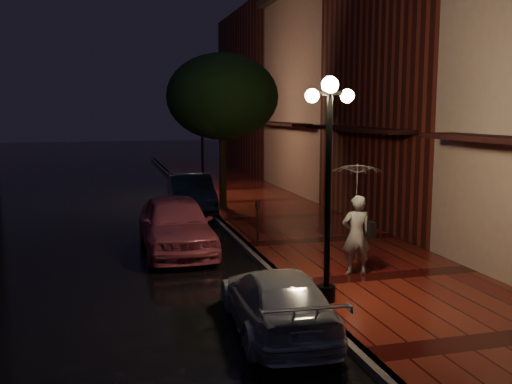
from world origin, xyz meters
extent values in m
plane|color=black|center=(0.00, 0.00, 0.00)|extent=(120.00, 120.00, 0.00)
cube|color=#4E100D|center=(2.25, 0.00, 0.07)|extent=(4.50, 60.00, 0.15)
cube|color=#595451|center=(0.00, 0.00, 0.07)|extent=(0.25, 60.00, 0.15)
cube|color=#511914|center=(7.00, 2.00, 5.50)|extent=(5.00, 8.00, 11.00)
cube|color=#8C5951|center=(7.00, 10.00, 4.50)|extent=(5.00, 8.00, 9.00)
cube|color=#511914|center=(7.00, 20.00, 5.00)|extent=(5.00, 12.00, 10.00)
cylinder|color=black|center=(0.35, -5.00, 2.15)|extent=(0.12, 0.12, 4.00)
cylinder|color=black|center=(0.35, -5.00, 0.30)|extent=(0.36, 0.36, 0.30)
cube|color=black|center=(0.35, -5.00, 4.15)|extent=(0.70, 0.08, 0.08)
sphere|color=#FFDA99|center=(0.35, -5.00, 4.30)|extent=(0.32, 0.32, 0.32)
sphere|color=#FFDA99|center=(0.00, -5.00, 4.10)|extent=(0.26, 0.26, 0.26)
sphere|color=#FFDA99|center=(0.70, -5.00, 4.10)|extent=(0.26, 0.26, 0.26)
cylinder|color=black|center=(0.35, 9.00, 2.15)|extent=(0.12, 0.12, 4.00)
cylinder|color=black|center=(0.35, 9.00, 0.30)|extent=(0.36, 0.36, 0.30)
cube|color=black|center=(0.35, 9.00, 4.15)|extent=(0.70, 0.08, 0.08)
sphere|color=#FFDA99|center=(0.35, 9.00, 4.30)|extent=(0.32, 0.32, 0.32)
sphere|color=#FFDA99|center=(0.00, 9.00, 4.10)|extent=(0.26, 0.26, 0.26)
sphere|color=#FFDA99|center=(0.70, 9.00, 4.10)|extent=(0.26, 0.26, 0.26)
cylinder|color=black|center=(0.60, 6.00, 1.75)|extent=(0.28, 0.28, 3.20)
ellipsoid|color=black|center=(0.60, 6.00, 4.35)|extent=(4.16, 4.16, 3.20)
sphere|color=black|center=(1.30, 6.60, 3.75)|extent=(1.80, 1.80, 1.80)
sphere|color=black|center=(0.00, 5.30, 3.85)|extent=(1.80, 1.80, 1.80)
imported|color=#C35068|center=(-1.91, 0.25, 0.78)|extent=(1.83, 4.55, 1.55)
imported|color=black|center=(-0.60, 6.23, 0.73)|extent=(1.73, 4.47, 1.45)
imported|color=#ADADB5|center=(-0.93, -5.88, 0.56)|extent=(1.80, 3.93, 1.11)
imported|color=white|center=(1.69, -3.45, 1.06)|extent=(0.71, 0.51, 1.81)
imported|color=silver|center=(1.69, -3.45, 2.20)|extent=(1.05, 1.07, 0.97)
cylinder|color=black|center=(1.69, -3.45, 1.48)|extent=(0.02, 0.02, 1.45)
cube|color=black|center=(1.99, -3.50, 1.18)|extent=(0.14, 0.34, 0.36)
cylinder|color=black|center=(0.36, 0.11, 0.64)|extent=(0.05, 0.05, 0.99)
cube|color=black|center=(0.36, 0.11, 1.23)|extent=(0.12, 0.10, 0.20)
camera|label=1|loc=(-3.76, -14.98, 3.82)|focal=40.00mm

